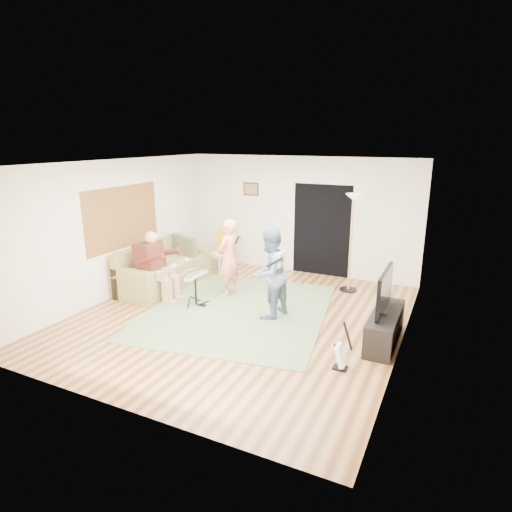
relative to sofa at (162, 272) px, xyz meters
The scene contains 19 objects.
floor 2.44m from the sofa, 18.21° to the right, with size 6.00×6.00×0.00m, color brown.
walls 2.64m from the sofa, 18.21° to the right, with size 5.50×6.00×2.70m, color silver, non-canonical shape.
ceiling 3.41m from the sofa, 18.21° to the right, with size 6.00×6.00×0.00m, color white.
window_blinds 1.44m from the sofa, 128.54° to the right, with size 2.05×2.05×0.00m, color #905C2C.
doorway 3.70m from the sofa, 38.08° to the left, with size 2.10×2.10×0.00m, color black.
picture_frame 2.94m from the sofa, 64.81° to the left, with size 0.42×0.03×0.32m, color #3F2314.
area_rug 2.24m from the sofa, 14.32° to the right, with size 3.16×3.60×0.02m, color #5A7446.
sofa is the anchor object (origin of this frame).
drummer 0.81m from the sofa, 56.61° to the right, with size 0.88×0.49×1.35m.
drum_kit 1.45m from the sofa, 26.55° to the right, with size 0.35×0.63×0.65m.
singer 1.66m from the sofa, ahead, with size 0.57×0.37×1.56m, color #FF7F6E.
microphone 1.99m from the sofa, ahead, with size 0.06×0.06×0.24m, color black, non-canonical shape.
guitarist 2.87m from the sofa, 10.80° to the right, with size 0.78×0.61×1.62m, color slate.
guitar_held 3.13m from the sofa, 10.09° to the right, with size 0.12×0.60×0.26m, color white, non-canonical shape.
guitar_spare 4.74m from the sofa, 21.59° to the right, with size 0.26×0.23×0.71m.
torchiere_lamp 4.13m from the sofa, 21.12° to the left, with size 0.36×0.36×2.02m.
dining_chair 1.51m from the sofa, 63.38° to the left, with size 0.53×0.55×1.03m.
tv_cabinet 4.85m from the sofa, ahead, with size 0.40×1.40×0.50m, color black.
television 4.83m from the sofa, ahead, with size 0.06×1.07×0.65m, color black.
Camera 1 is at (3.34, -6.27, 3.10)m, focal length 30.00 mm.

